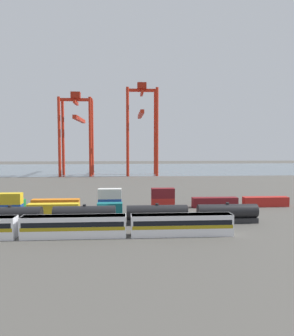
% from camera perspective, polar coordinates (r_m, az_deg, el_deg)
% --- Properties ---
extents(ground_plane, '(420.00, 420.00, 0.00)m').
position_cam_1_polar(ground_plane, '(119.03, -6.43, -3.95)').
color(ground_plane, '#4C4944').
extents(harbour_water, '(400.00, 110.00, 0.01)m').
position_cam_1_polar(harbour_water, '(225.56, -5.19, -0.12)').
color(harbour_water, slate).
rests_on(harbour_water, ground_plane).
extents(passenger_train, '(57.68, 3.14, 3.90)m').
position_cam_1_polar(passenger_train, '(61.03, -12.59, -9.76)').
color(passenger_train, silver).
rests_on(passenger_train, ground_plane).
extents(freight_tank_row, '(73.14, 2.86, 4.32)m').
position_cam_1_polar(freight_tank_row, '(69.64, -10.83, -8.09)').
color(freight_tank_row, '#232326').
rests_on(freight_tank_row, ground_plane).
extents(shipping_container_4, '(12.10, 2.44, 2.60)m').
position_cam_1_polar(shipping_container_4, '(81.78, -15.98, -6.87)').
color(shipping_container_4, gold).
rests_on(shipping_container_4, ground_plane).
extents(shipping_container_5, '(6.04, 2.44, 2.60)m').
position_cam_1_polar(shipping_container_5, '(80.05, -6.48, -6.98)').
color(shipping_container_5, '#146066').
rests_on(shipping_container_5, ground_plane).
extents(shipping_container_6, '(12.10, 2.44, 2.60)m').
position_cam_1_polar(shipping_container_6, '(91.85, -24.19, -5.88)').
color(shipping_container_6, '#197538').
rests_on(shipping_container_6, ground_plane).
extents(shipping_container_7, '(12.10, 2.44, 2.60)m').
position_cam_1_polar(shipping_container_7, '(88.00, -15.63, -6.09)').
color(shipping_container_7, orange).
rests_on(shipping_container_7, ground_plane).
extents(shipping_container_8, '(6.04, 2.44, 2.60)m').
position_cam_1_polar(shipping_container_8, '(86.23, -6.49, -6.17)').
color(shipping_container_8, '#1C4299').
rests_on(shipping_container_8, ground_plane).
extents(shipping_container_9, '(6.04, 2.44, 2.60)m').
position_cam_1_polar(shipping_container_9, '(85.81, -6.50, -4.47)').
color(shipping_container_9, silver).
rests_on(shipping_container_9, shipping_container_8).
extents(shipping_container_10, '(6.04, 2.44, 2.60)m').
position_cam_1_polar(shipping_container_10, '(86.70, 2.78, -6.10)').
color(shipping_container_10, '#AD211C').
rests_on(shipping_container_10, ground_plane).
extents(shipping_container_11, '(6.04, 2.44, 2.60)m').
position_cam_1_polar(shipping_container_11, '(86.27, 2.79, -4.40)').
color(shipping_container_11, maroon).
rests_on(shipping_container_11, shipping_container_10).
extents(shipping_container_12, '(12.10, 2.44, 2.60)m').
position_cam_1_polar(shipping_container_12, '(89.35, 11.73, -5.87)').
color(shipping_container_12, maroon).
rests_on(shipping_container_12, ground_plane).
extents(shipping_container_13, '(12.10, 2.44, 2.60)m').
position_cam_1_polar(shipping_container_13, '(94.00, 19.96, -5.54)').
color(shipping_container_13, '#AD211C').
rests_on(shipping_container_13, ground_plane).
extents(gantry_crane_west, '(17.47, 38.76, 44.33)m').
position_cam_1_polar(gantry_crane_west, '(182.68, -12.11, 7.24)').
color(gantry_crane_west, red).
rests_on(gantry_crane_west, ground_plane).
extents(gantry_crane_central, '(17.02, 38.21, 49.61)m').
position_cam_1_polar(gantry_crane_central, '(180.84, -0.95, 8.22)').
color(gantry_crane_central, red).
rests_on(gantry_crane_central, ground_plane).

